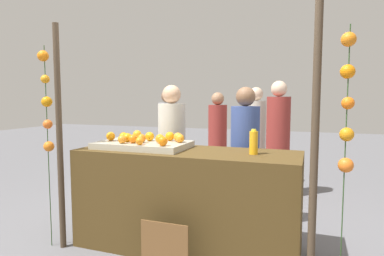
{
  "coord_description": "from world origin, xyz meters",
  "views": [
    {
      "loc": [
        1.1,
        -2.86,
        1.44
      ],
      "look_at": [
        0.0,
        0.15,
        1.15
      ],
      "focal_mm": 30.82,
      "sensor_mm": 36.0,
      "label": 1
    }
  ],
  "objects_px": {
    "chalkboard_sign": "(165,251)",
    "vendor_right": "(245,163)",
    "stall_counter": "(187,199)",
    "orange_1": "(137,135)",
    "vendor_left": "(172,158)",
    "orange_0": "(160,139)",
    "juice_bottle": "(254,142)"
  },
  "relations": [
    {
      "from": "orange_0",
      "to": "orange_1",
      "type": "bearing_deg",
      "value": 147.69
    },
    {
      "from": "orange_1",
      "to": "vendor_left",
      "type": "distance_m",
      "value": 0.58
    },
    {
      "from": "juice_bottle",
      "to": "vendor_left",
      "type": "xyz_separation_m",
      "value": [
        -1.06,
        0.64,
        -0.31
      ]
    },
    {
      "from": "stall_counter",
      "to": "vendor_right",
      "type": "bearing_deg",
      "value": 58.34
    },
    {
      "from": "vendor_left",
      "to": "vendor_right",
      "type": "distance_m",
      "value": 0.86
    },
    {
      "from": "orange_1",
      "to": "chalkboard_sign",
      "type": "xyz_separation_m",
      "value": [
        0.67,
        -0.76,
        -0.83
      ]
    },
    {
      "from": "stall_counter",
      "to": "juice_bottle",
      "type": "distance_m",
      "value": 0.85
    },
    {
      "from": "juice_bottle",
      "to": "orange_0",
      "type": "bearing_deg",
      "value": -177.01
    },
    {
      "from": "orange_0",
      "to": "vendor_right",
      "type": "distance_m",
      "value": 1.04
    },
    {
      "from": "orange_0",
      "to": "chalkboard_sign",
      "type": "relative_size",
      "value": 0.19
    },
    {
      "from": "chalkboard_sign",
      "to": "vendor_right",
      "type": "height_order",
      "value": "vendor_right"
    },
    {
      "from": "orange_0",
      "to": "chalkboard_sign",
      "type": "xyz_separation_m",
      "value": [
        0.28,
        -0.52,
        -0.83
      ]
    },
    {
      "from": "juice_bottle",
      "to": "chalkboard_sign",
      "type": "xyz_separation_m",
      "value": [
        -0.6,
        -0.57,
        -0.83
      ]
    },
    {
      "from": "juice_bottle",
      "to": "vendor_left",
      "type": "distance_m",
      "value": 1.28
    },
    {
      "from": "orange_0",
      "to": "orange_1",
      "type": "distance_m",
      "value": 0.45
    },
    {
      "from": "juice_bottle",
      "to": "vendor_right",
      "type": "height_order",
      "value": "vendor_right"
    },
    {
      "from": "orange_1",
      "to": "vendor_right",
      "type": "distance_m",
      "value": 1.21
    },
    {
      "from": "orange_1",
      "to": "vendor_right",
      "type": "relative_size",
      "value": 0.06
    },
    {
      "from": "vendor_left",
      "to": "vendor_right",
      "type": "bearing_deg",
      "value": 2.44
    },
    {
      "from": "juice_bottle",
      "to": "vendor_right",
      "type": "bearing_deg",
      "value": 106.92
    },
    {
      "from": "stall_counter",
      "to": "orange_1",
      "type": "height_order",
      "value": "orange_1"
    },
    {
      "from": "stall_counter",
      "to": "chalkboard_sign",
      "type": "bearing_deg",
      "value": -87.11
    },
    {
      "from": "vendor_left",
      "to": "orange_0",
      "type": "bearing_deg",
      "value": -75.5
    },
    {
      "from": "stall_counter",
      "to": "chalkboard_sign",
      "type": "height_order",
      "value": "stall_counter"
    },
    {
      "from": "orange_0",
      "to": "vendor_left",
      "type": "relative_size",
      "value": 0.06
    },
    {
      "from": "orange_1",
      "to": "chalkboard_sign",
      "type": "height_order",
      "value": "orange_1"
    },
    {
      "from": "orange_0",
      "to": "orange_1",
      "type": "height_order",
      "value": "orange_1"
    },
    {
      "from": "orange_1",
      "to": "chalkboard_sign",
      "type": "distance_m",
      "value": 1.31
    },
    {
      "from": "vendor_right",
      "to": "chalkboard_sign",
      "type": "bearing_deg",
      "value": -107.53
    },
    {
      "from": "stall_counter",
      "to": "juice_bottle",
      "type": "relative_size",
      "value": 9.43
    },
    {
      "from": "juice_bottle",
      "to": "vendor_right",
      "type": "distance_m",
      "value": 0.78
    },
    {
      "from": "orange_1",
      "to": "stall_counter",
      "type": "bearing_deg",
      "value": -17.54
    }
  ]
}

